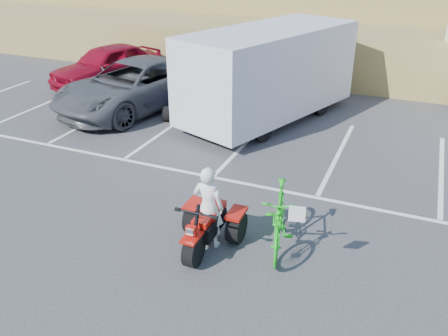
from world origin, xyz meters
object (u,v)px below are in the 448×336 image
at_px(red_trike_atv, 206,248).
at_px(cargo_trailer, 269,72).
at_px(grey_pickup, 135,85).
at_px(quad_atv_blue, 184,117).
at_px(red_car, 108,65).
at_px(quad_atv_green, 276,114).
at_px(rider, 208,207).
at_px(green_dirt_bike, 279,218).

distance_m(red_trike_atv, cargo_trailer, 7.73).
relative_size(grey_pickup, quad_atv_blue, 4.15).
xyz_separation_m(red_trike_atv, red_car, (-8.49, 8.79, 0.82)).
bearing_deg(red_car, quad_atv_green, 12.05).
bearing_deg(quad_atv_blue, rider, -73.36).
relative_size(rider, cargo_trailer, 0.25).
height_order(green_dirt_bike, cargo_trailer, cargo_trailer).
distance_m(red_trike_atv, red_car, 12.25).
bearing_deg(red_trike_atv, rider, 90.00).
bearing_deg(quad_atv_blue, quad_atv_green, 13.50).
distance_m(green_dirt_bike, quad_atv_blue, 7.87).
height_order(quad_atv_blue, quad_atv_green, quad_atv_green).
relative_size(red_car, quad_atv_green, 2.96).
bearing_deg(green_dirt_bike, rider, -172.96).
relative_size(red_trike_atv, red_car, 0.34).
xyz_separation_m(green_dirt_bike, quad_atv_blue, (-5.16, 5.91, -0.65)).
height_order(red_car, quad_atv_blue, red_car).
height_order(rider, quad_atv_green, rider).
height_order(green_dirt_bike, red_car, red_car).
bearing_deg(red_trike_atv, quad_atv_green, 96.17).
relative_size(rider, green_dirt_bike, 0.79).
height_order(green_dirt_bike, quad_atv_green, green_dirt_bike).
distance_m(cargo_trailer, quad_atv_blue, 3.25).
bearing_deg(rider, cargo_trailer, -82.04).
bearing_deg(cargo_trailer, quad_atv_green, 96.23).
bearing_deg(rider, red_trike_atv, 90.00).
xyz_separation_m(green_dirt_bike, quad_atv_green, (-2.35, 7.41, -0.65)).
xyz_separation_m(red_trike_atv, rider, (-0.00, 0.15, 0.85)).
xyz_separation_m(red_car, quad_atv_green, (7.43, -0.75, -0.82)).
bearing_deg(cargo_trailer, grey_pickup, -150.55).
xyz_separation_m(grey_pickup, quad_atv_blue, (1.98, -0.14, -0.84)).
bearing_deg(red_trike_atv, green_dirt_bike, 24.78).
height_order(rider, red_car, rider).
distance_m(green_dirt_bike, cargo_trailer, 7.33).
xyz_separation_m(rider, quad_atv_blue, (-3.87, 6.39, -0.85)).
relative_size(red_trike_atv, green_dirt_bike, 0.77).
xyz_separation_m(green_dirt_bike, red_car, (-9.78, 8.16, 0.18)).
relative_size(green_dirt_bike, red_car, 0.45).
distance_m(red_trike_atv, rider, 0.87).
relative_size(rider, red_car, 0.35).
xyz_separation_m(rider, grey_pickup, (-5.84, 6.54, -0.01)).
distance_m(rider, cargo_trailer, 7.45).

